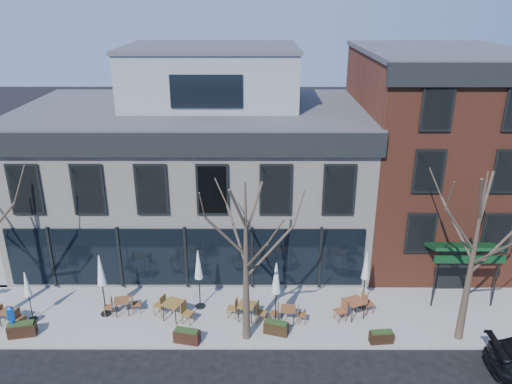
{
  "coord_description": "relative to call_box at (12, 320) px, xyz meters",
  "views": [
    {
      "loc": [
        3.44,
        -21.35,
        13.66
      ],
      "look_at": [
        3.39,
        2.0,
        4.48
      ],
      "focal_mm": 35.0,
      "sensor_mm": 36.0,
      "label": 1
    }
  ],
  "objects": [
    {
      "name": "ground",
      "position": [
        6.92,
        3.75,
        -0.92
      ],
      "size": [
        120.0,
        120.0,
        0.0
      ],
      "primitive_type": "plane",
      "color": "black",
      "rests_on": "ground"
    },
    {
      "name": "sidewalk_front",
      "position": [
        10.17,
        1.6,
        -0.85
      ],
      "size": [
        33.5,
        4.7,
        0.15
      ],
      "primitive_type": "cube",
      "color": "gray",
      "rests_on": "ground"
    },
    {
      "name": "sidewalk_side",
      "position": [
        -4.33,
        9.75,
        -0.85
      ],
      "size": [
        4.5,
        12.0,
        0.15
      ],
      "primitive_type": "cube",
      "color": "gray",
      "rests_on": "ground"
    },
    {
      "name": "corner_building",
      "position": [
        7.0,
        8.82,
        3.8
      ],
      "size": [
        18.39,
        10.39,
        11.1
      ],
      "color": "beige",
      "rests_on": "ground"
    },
    {
      "name": "red_brick_building",
      "position": [
        19.92,
        8.74,
        4.71
      ],
      "size": [
        8.2,
        11.78,
        11.18
      ],
      "color": "brown",
      "rests_on": "ground"
    },
    {
      "name": "tree_mid",
      "position": [
        9.93,
        -0.15,
        2.87
      ],
      "size": [
        3.5,
        3.55,
        7.04
      ],
      "color": "#382B21",
      "rests_on": "sidewalk_front"
    },
    {
      "name": "tree_right",
      "position": [
        18.94,
        -0.15,
        3.1
      ],
      "size": [
        3.72,
        3.77,
        7.48
      ],
      "color": "#382B21",
      "rests_on": "sidewalk_front"
    },
    {
      "name": "call_box",
      "position": [
        0.0,
        0.0,
        0.0
      ],
      "size": [
        0.29,
        0.29,
        1.46
      ],
      "color": "#0C42A8",
      "rests_on": "sidewalk_front"
    },
    {
      "name": "cafe_set_0",
      "position": [
        -0.51,
        0.73,
        -0.32
      ],
      "size": [
        1.71,
        0.87,
        0.88
      ],
      "color": "brown",
      "rests_on": "sidewalk_front"
    },
    {
      "name": "cafe_set_1",
      "position": [
        4.25,
        1.55,
        -0.32
      ],
      "size": [
        1.72,
        0.78,
        0.88
      ],
      "color": "brown",
      "rests_on": "sidewalk_front"
    },
    {
      "name": "cafe_set_2",
      "position": [
        6.63,
        1.16,
        -0.23
      ],
      "size": [
        2.02,
        1.27,
        1.05
      ],
      "color": "brown",
      "rests_on": "sidewalk_front"
    },
    {
      "name": "cafe_set_3",
      "position": [
        9.91,
        1.13,
        -0.28
      ],
      "size": [
        1.89,
        0.92,
        0.97
      ],
      "color": "brown",
      "rests_on": "sidewalk_front"
    },
    {
      "name": "cafe_set_4",
      "position": [
        11.74,
        0.94,
        -0.33
      ],
      "size": [
        1.67,
        0.73,
        0.86
      ],
      "color": "brown",
      "rests_on": "sidewalk_front"
    },
    {
      "name": "cafe_set_5",
      "position": [
        14.73,
        1.33,
        -0.24
      ],
      "size": [
        2.01,
        1.25,
        1.04
      ],
      "color": "brown",
      "rests_on": "sidewalk_front"
    },
    {
      "name": "umbrella_0",
      "position": [
        0.32,
        1.11,
        0.94
      ],
      "size": [
        0.39,
        0.39,
        2.42
      ],
      "color": "black",
      "rests_on": "sidewalk_front"
    },
    {
      "name": "umbrella_1",
      "position": [
        3.49,
        1.5,
        1.36
      ],
      "size": [
        0.48,
        0.48,
        3.03
      ],
      "color": "black",
      "rests_on": "sidewalk_front"
    },
    {
      "name": "umbrella_2",
      "position": [
        7.72,
        2.09,
        1.31
      ],
      "size": [
        0.47,
        0.47,
        2.95
      ],
      "color": "black",
      "rests_on": "sidewalk_front"
    },
    {
      "name": "umbrella_3",
      "position": [
        11.18,
        0.8,
        1.41
      ],
      "size": [
        0.49,
        0.49,
        3.09
      ],
      "color": "black",
      "rests_on": "sidewalk_front"
    },
    {
      "name": "umbrella_4",
      "position": [
        15.3,
        2.14,
        1.27
      ],
      "size": [
        0.46,
        0.46,
        2.9
      ],
      "color": "black",
      "rests_on": "sidewalk_front"
    },
    {
      "name": "planter_0",
      "position": [
        0.36,
        -0.03,
        -0.46
      ],
      "size": [
        1.21,
        0.68,
        0.64
      ],
      "color": "black",
      "rests_on": "sidewalk_front"
    },
    {
      "name": "planter_1",
      "position": [
        7.44,
        -0.45,
        -0.47
      ],
      "size": [
        1.16,
        0.66,
        0.61
      ],
      "color": "#311A10",
      "rests_on": "sidewalk_front"
    },
    {
      "name": "planter_2",
      "position": [
        11.19,
        0.14,
        -0.48
      ],
      "size": [
        1.12,
        0.71,
        0.58
      ],
      "color": "black",
      "rests_on": "sidewalk_front"
    },
    {
      "name": "planter_3",
      "position": [
        15.56,
        -0.45,
        -0.5
      ],
      "size": [
        1.01,
        0.48,
        0.54
      ],
      "color": "black",
      "rests_on": "sidewalk_front"
    }
  ]
}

